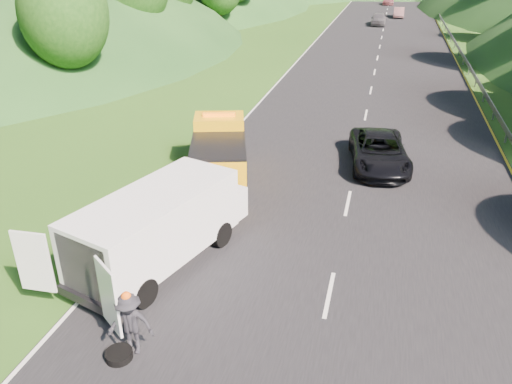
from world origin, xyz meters
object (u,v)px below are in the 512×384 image
(tow_truck, at_px, (219,150))
(child, at_px, (163,254))
(worker, at_px, (134,352))
(woman, at_px, (177,223))
(suitcase, at_px, (158,207))
(white_van, at_px, (160,224))
(spare_tire, at_px, (120,359))
(passing_suv, at_px, (377,166))

(tow_truck, bearing_deg, child, -105.86)
(child, bearing_deg, worker, -51.39)
(tow_truck, height_order, woman, tow_truck)
(child, xyz_separation_m, suitcase, (-1.32, 2.53, 0.30))
(worker, xyz_separation_m, suitcase, (-2.45, 6.82, 0.30))
(white_van, distance_m, worker, 4.26)
(suitcase, bearing_deg, tow_truck, 73.29)
(woman, distance_m, child, 2.10)
(suitcase, bearing_deg, spare_tire, -72.76)
(woman, distance_m, passing_suv, 10.07)
(white_van, relative_size, spare_tire, 11.24)
(white_van, height_order, passing_suv, white_van)
(tow_truck, bearing_deg, suitcase, -123.80)
(tow_truck, relative_size, worker, 3.63)
(worker, relative_size, passing_suv, 0.33)
(tow_truck, xyz_separation_m, worker, (1.27, -10.75, -1.26))
(child, relative_size, spare_tire, 1.40)
(tow_truck, bearing_deg, woman, -110.18)
(spare_tire, distance_m, passing_suv, 15.06)
(woman, xyz_separation_m, passing_suv, (6.96, 7.28, 0.00))
(white_van, bearing_deg, child, 135.40)
(passing_suv, bearing_deg, worker, -119.79)
(white_van, height_order, suitcase, white_van)
(white_van, distance_m, woman, 2.90)
(woman, xyz_separation_m, suitcase, (-0.94, 0.46, 0.30))
(child, distance_m, worker, 4.44)
(tow_truck, xyz_separation_m, white_van, (0.35, -6.85, 0.16))
(child, relative_size, worker, 0.54)
(tow_truck, xyz_separation_m, child, (0.14, -6.46, -1.26))
(woman, distance_m, suitcase, 1.09)
(tow_truck, xyz_separation_m, suitcase, (-1.18, -3.93, -0.96))
(woman, relative_size, worker, 0.93)
(worker, bearing_deg, suitcase, 95.47)
(tow_truck, height_order, spare_tire, tow_truck)
(child, distance_m, passing_suv, 11.44)
(worker, bearing_deg, tow_truck, 82.45)
(suitcase, relative_size, spare_tire, 0.89)
(spare_tire, bearing_deg, tow_truck, 95.31)
(suitcase, bearing_deg, worker, -70.24)
(woman, height_order, worker, worker)
(tow_truck, bearing_deg, worker, -100.35)
(woman, height_order, child, woman)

